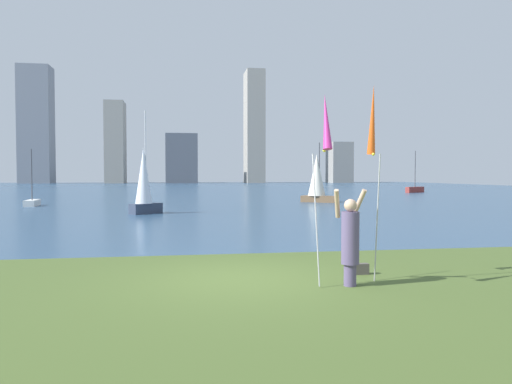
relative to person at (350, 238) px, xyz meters
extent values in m
cube|color=#2D4C6B|center=(-1.96, 62.41, -0.94)|extent=(120.00, 117.04, 0.12)
cube|color=#232D14|center=(-1.96, 3.88, -0.91)|extent=(120.00, 0.70, 0.02)
cylinder|color=#594C72|center=(0.00, -0.01, -0.68)|extent=(0.23, 0.23, 0.41)
cylinder|color=#594C72|center=(0.00, -0.01, 0.01)|extent=(0.33, 0.33, 0.97)
sphere|color=#D1A889|center=(0.00, -0.01, 0.61)|extent=(0.23, 0.23, 0.23)
cylinder|color=#D1A889|center=(-0.21, 0.13, 0.63)|extent=(0.24, 0.37, 0.56)
cylinder|color=#D1A889|center=(0.21, 0.13, 0.63)|extent=(0.24, 0.37, 0.56)
cylinder|color=#B2B2B7|center=(-0.60, 0.18, 0.36)|extent=(0.02, 0.53, 2.43)
cone|color=#D83399|center=(-0.60, -0.42, 2.09)|extent=(0.16, 0.36, 0.99)
sphere|color=yellow|center=(-0.60, -0.32, 1.60)|extent=(0.06, 0.06, 0.06)
cylinder|color=#B2B2B7|center=(0.60, 0.18, 0.34)|extent=(0.02, 0.24, 2.44)
cone|color=#F25919|center=(0.60, 0.45, 2.24)|extent=(0.16, 0.28, 1.35)
sphere|color=yellow|center=(0.60, 0.39, 1.57)|extent=(0.06, 0.06, 0.06)
cube|color=#4C4742|center=(0.59, 0.95, -0.77)|extent=(0.30, 0.14, 0.22)
cube|color=brown|center=(7.09, 26.13, -0.64)|extent=(2.69, 2.28, 0.48)
cylinder|color=#47474C|center=(7.09, 26.13, 1.58)|extent=(0.08, 0.08, 3.96)
cone|color=silver|center=(6.92, 26.24, 1.16)|extent=(1.81, 1.81, 3.12)
cube|color=white|center=(-12.75, 24.82, -0.68)|extent=(0.85, 2.30, 0.40)
cylinder|color=#47474C|center=(-12.75, 24.82, 1.19)|extent=(0.07, 0.07, 3.34)
cube|color=#333D51|center=(-4.93, 17.39, -0.61)|extent=(1.73, 1.63, 0.54)
cylinder|color=silver|center=(-4.93, 17.39, 2.10)|extent=(0.06, 0.06, 4.88)
cone|color=white|center=(-5.03, 17.30, 1.12)|extent=(1.24, 1.24, 2.93)
cube|color=maroon|center=(23.52, 43.24, -0.56)|extent=(2.92, 2.02, 0.65)
cylinder|color=#47474C|center=(23.52, 43.24, 1.84)|extent=(0.09, 0.09, 4.16)
cube|color=gray|center=(-36.77, 111.26, 12.86)|extent=(7.13, 5.75, 27.47)
cube|color=gray|center=(-18.58, 109.92, 8.80)|extent=(4.41, 6.80, 19.37)
cube|color=#565B66|center=(-2.99, 107.82, 5.01)|extent=(7.48, 5.33, 11.79)
cube|color=gray|center=(14.87, 109.65, 12.91)|extent=(4.41, 7.64, 27.57)
cube|color=gray|center=(36.34, 107.85, 4.19)|extent=(5.28, 6.34, 10.13)
camera|label=1|loc=(-3.07, -8.42, 1.17)|focal=33.65mm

